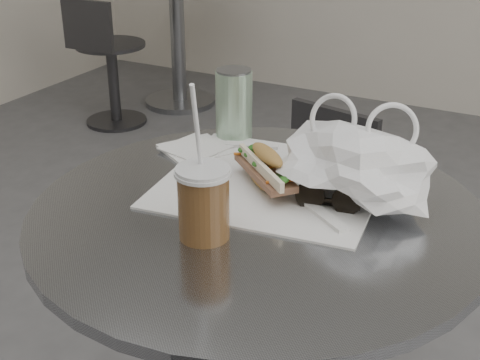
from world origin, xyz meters
The scene contains 11 objects.
cafe_table centered at (0.00, 0.20, 0.47)m, with size 0.76×0.76×0.74m.
bg_table centered at (-1.60, 2.40, 0.47)m, with size 0.70×0.70×0.74m.
chair_far centered at (-0.17, 0.82, 0.30)m, with size 0.35×0.38×0.66m.
bg_chair centered at (-1.73, 1.94, 0.30)m, with size 0.36×0.36×0.67m.
sandwich_paper centered at (-0.02, 0.30, 0.74)m, with size 0.38×0.36×0.00m, color white.
banh_mi centered at (-0.02, 0.28, 0.78)m, with size 0.21×0.20×0.07m.
iced_coffee centered at (-0.03, 0.08, 0.80)m, with size 0.09×0.09×0.25m.
sunglasses centered at (0.10, 0.25, 0.76)m, with size 0.11×0.04×0.05m.
plastic_bag centered at (0.13, 0.31, 0.80)m, with size 0.25×0.19×0.12m, color white, non-canonical shape.
napkin_stack centered at (-0.22, 0.36, 0.74)m, with size 0.16×0.16×0.01m.
drink_can centered at (-0.19, 0.47, 0.81)m, with size 0.08×0.08×0.14m.
Camera 1 is at (0.44, -0.68, 1.26)m, focal length 50.00 mm.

